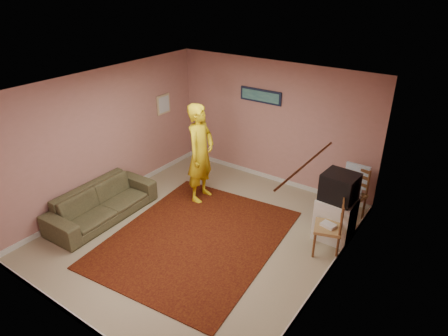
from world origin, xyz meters
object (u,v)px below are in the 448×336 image
Objects in this scene: chair_a at (352,189)px; sofa at (102,203)px; chair_b at (329,221)px; crt_tv at (339,187)px; person at (200,153)px; tv_cabinet at (335,218)px.

chair_a is 4.58m from sofa.
sofa is (-3.76, -2.59, -0.30)m from chair_a.
chair_b reaches higher than sofa.
person is (-2.68, -0.25, -0.00)m from crt_tv.
chair_a is 0.26× the size of sofa.
person is at bearing -171.26° from crt_tv.
chair_a is 0.98× the size of chair_b.
person reaches higher than chair_a.
tv_cabinet is 0.38× the size of person.
tv_cabinet is 2.77m from person.
person is at bearing -35.00° from sofa.
person is (-2.69, -0.25, 0.61)m from tv_cabinet.
person is (-2.70, -0.97, 0.38)m from chair_a.
chair_b is at bearing -71.55° from sofa.
tv_cabinet is at bearing -91.85° from person.
chair_b is 0.27× the size of sofa.
chair_b is at bearing -101.72° from person.
tv_cabinet is 0.52m from chair_b.
crt_tv is at bearing -65.26° from sofa.
crt_tv is 0.61m from chair_b.
sofa is at bearing -130.78° from chair_a.
person reaches higher than chair_b.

